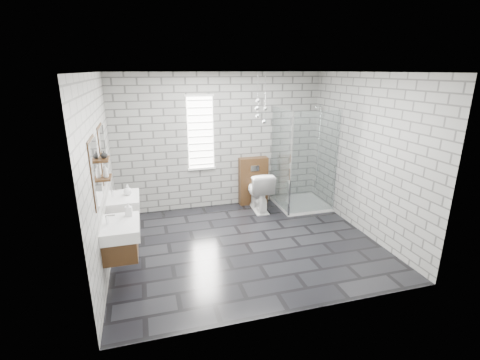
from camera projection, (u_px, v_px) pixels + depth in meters
name	position (u px, v px, depth m)	size (l,w,h in m)	color
floor	(246.00, 244.00, 5.74)	(4.20, 3.60, 0.02)	black
ceiling	(247.00, 71.00, 4.91)	(4.20, 3.60, 0.02)	white
wall_back	(220.00, 142.00, 6.99)	(4.20, 0.02, 2.70)	gray
wall_front	(296.00, 207.00, 3.67)	(4.20, 0.02, 2.70)	gray
wall_left	(100.00, 175.00, 4.78)	(0.02, 3.60, 2.70)	gray
wall_right	(366.00, 155.00, 5.87)	(0.02, 3.60, 2.70)	gray
vanity_left	(118.00, 230.00, 4.49)	(0.47, 0.70, 1.57)	#492E16
vanity_right	(121.00, 202.00, 5.43)	(0.47, 0.70, 1.57)	#492E16
shelf_lower	(106.00, 178.00, 4.76)	(0.14, 0.30, 0.03)	#492E16
shelf_upper	(104.00, 159.00, 4.68)	(0.14, 0.30, 0.03)	#492E16
window	(201.00, 133.00, 6.80)	(0.56, 0.05, 1.48)	white
cistern_panel	(253.00, 181.00, 7.32)	(0.60, 0.20, 1.00)	#492E16
flush_plate	(255.00, 168.00, 7.13)	(0.18, 0.01, 0.12)	silver
shower_enclosure	(300.00, 185.00, 7.06)	(1.00, 1.00, 2.03)	white
pendant_cluster	(260.00, 110.00, 6.56)	(0.29, 0.21, 0.95)	silver
toilet	(259.00, 191.00, 7.00)	(0.45, 0.79, 0.81)	white
soap_bottle_a	(128.00, 209.00, 4.66)	(0.09, 0.09, 0.20)	#B2B2B2
soap_bottle_b	(128.00, 190.00, 5.45)	(0.13, 0.13, 0.17)	#B2B2B2
soap_bottle_c	(106.00, 171.00, 4.70)	(0.07, 0.07, 0.18)	#B2B2B2
vase	(104.00, 155.00, 4.67)	(0.09, 0.09, 0.10)	#B2B2B2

